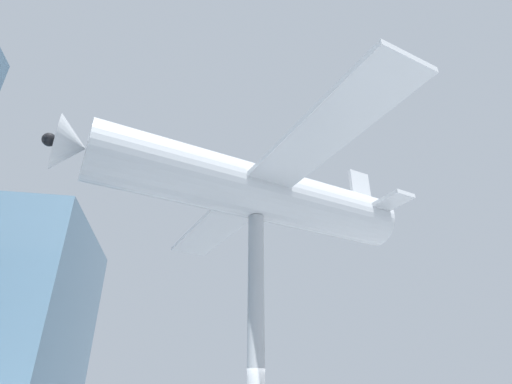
% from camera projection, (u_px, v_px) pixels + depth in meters
% --- Properties ---
extents(support_pylon_central, '(0.58, 0.58, 7.83)m').
position_uv_depth(support_pylon_central, '(256.00, 323.00, 13.43)').
color(support_pylon_central, '#999EA3').
rests_on(support_pylon_central, ground_plane).
extents(suspended_airplane, '(15.61, 13.89, 3.56)m').
position_uv_depth(suspended_airplane, '(251.00, 191.00, 15.71)').
color(suspended_airplane, '#B2B7BC').
rests_on(suspended_airplane, support_pylon_central).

